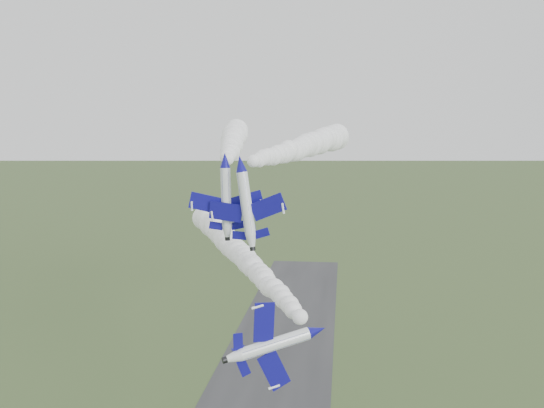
{
  "coord_description": "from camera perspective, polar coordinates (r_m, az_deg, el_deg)",
  "views": [
    {
      "loc": [
        13.75,
        -63.64,
        49.0
      ],
      "look_at": [
        4.23,
        16.42,
        39.23
      ],
      "focal_mm": 40.0,
      "sensor_mm": 36.0,
      "label": 1
    }
  ],
  "objects": [
    {
      "name": "jet_lead",
      "position": [
        65.05,
        4.31,
        -11.8
      ],
      "size": [
        6.02,
        10.83,
        9.25
      ],
      "rotation": [
        0.0,
        1.37,
        0.43
      ],
      "color": "white"
    },
    {
      "name": "smoke_trail_jet_lead",
      "position": [
        95.23,
        -3.05,
        -4.63
      ],
      "size": [
        29.76,
        57.43,
        4.72
      ],
      "primitive_type": null,
      "rotation": [
        0.0,
        0.0,
        0.43
      ],
      "color": "white"
    },
    {
      "name": "jet_pair_left",
      "position": [
        82.52,
        -4.45,
        4.16
      ],
      "size": [
        10.24,
        12.15,
        3.0
      ],
      "rotation": [
        0.0,
        -0.02,
        0.13
      ],
      "color": "white"
    },
    {
      "name": "smoke_trail_jet_pair_left",
      "position": [
        118.68,
        -3.75,
        5.9
      ],
      "size": [
        14.57,
        67.62,
        5.76
      ],
      "primitive_type": null,
      "rotation": [
        0.0,
        0.0,
        0.13
      ],
      "color": "white"
    },
    {
      "name": "jet_pair_right",
      "position": [
        80.8,
        -3.01,
        3.83
      ],
      "size": [
        10.83,
        12.94,
        3.38
      ],
      "rotation": [
        0.0,
        -0.14,
        -0.15
      ],
      "color": "white"
    },
    {
      "name": "smoke_trail_jet_pair_right",
      "position": [
        117.16,
        3.29,
        5.49
      ],
      "size": [
        16.53,
        70.33,
        5.85
      ],
      "primitive_type": null,
      "rotation": [
        0.0,
        0.0,
        -0.15
      ],
      "color": "white"
    }
  ]
}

